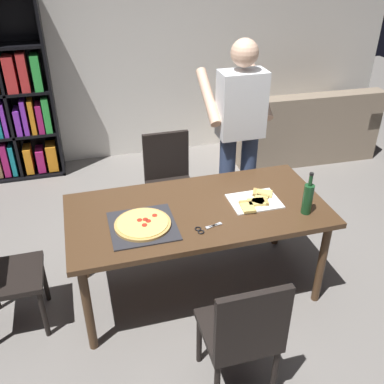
{
  "coord_description": "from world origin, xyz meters",
  "views": [
    {
      "loc": [
        -0.74,
        -2.51,
        2.46
      ],
      "look_at": [
        0.0,
        0.15,
        0.8
      ],
      "focal_mm": 41.07,
      "sensor_mm": 36.0,
      "label": 1
    }
  ],
  "objects_px": {
    "couch": "(300,131)",
    "wine_bottle": "(308,198)",
    "person_serving_pizza": "(239,129)",
    "chair_near_camera": "(244,331)",
    "chair_far_side": "(169,176)",
    "dining_table": "(198,217)",
    "pepperoni_pizza_on_tray": "(143,225)",
    "kitchen_scissors": "(205,229)"
  },
  "relations": [
    {
      "from": "dining_table",
      "to": "wine_bottle",
      "type": "xyz_separation_m",
      "value": [
        0.72,
        -0.25,
        0.19
      ]
    },
    {
      "from": "person_serving_pizza",
      "to": "kitchen_scissors",
      "type": "distance_m",
      "value": 1.16
    },
    {
      "from": "pepperoni_pizza_on_tray",
      "to": "wine_bottle",
      "type": "relative_size",
      "value": 1.39
    },
    {
      "from": "person_serving_pizza",
      "to": "pepperoni_pizza_on_tray",
      "type": "relative_size",
      "value": 3.99
    },
    {
      "from": "couch",
      "to": "pepperoni_pizza_on_tray",
      "type": "bearing_deg",
      "value": -137.76
    },
    {
      "from": "couch",
      "to": "person_serving_pizza",
      "type": "height_order",
      "value": "person_serving_pizza"
    },
    {
      "from": "couch",
      "to": "wine_bottle",
      "type": "xyz_separation_m",
      "value": [
        -1.18,
        -2.24,
        0.57
      ]
    },
    {
      "from": "dining_table",
      "to": "couch",
      "type": "distance_m",
      "value": 2.77
    },
    {
      "from": "person_serving_pizza",
      "to": "wine_bottle",
      "type": "bearing_deg",
      "value": -81.67
    },
    {
      "from": "dining_table",
      "to": "chair_near_camera",
      "type": "bearing_deg",
      "value": -90.0
    },
    {
      "from": "dining_table",
      "to": "chair_far_side",
      "type": "relative_size",
      "value": 2.05
    },
    {
      "from": "dining_table",
      "to": "pepperoni_pizza_on_tray",
      "type": "xyz_separation_m",
      "value": [
        -0.41,
        -0.11,
        0.09
      ]
    },
    {
      "from": "dining_table",
      "to": "person_serving_pizza",
      "type": "distance_m",
      "value": 0.97
    },
    {
      "from": "couch",
      "to": "chair_near_camera",
      "type": "bearing_deg",
      "value": -123.01
    },
    {
      "from": "chair_far_side",
      "to": "person_serving_pizza",
      "type": "height_order",
      "value": "person_serving_pizza"
    },
    {
      "from": "chair_near_camera",
      "to": "person_serving_pizza",
      "type": "relative_size",
      "value": 0.51
    },
    {
      "from": "chair_far_side",
      "to": "pepperoni_pizza_on_tray",
      "type": "height_order",
      "value": "chair_far_side"
    },
    {
      "from": "chair_far_side",
      "to": "couch",
      "type": "height_order",
      "value": "chair_far_side"
    },
    {
      "from": "chair_near_camera",
      "to": "pepperoni_pizza_on_tray",
      "type": "xyz_separation_m",
      "value": [
        -0.41,
        0.82,
        0.25
      ]
    },
    {
      "from": "chair_far_side",
      "to": "person_serving_pizza",
      "type": "bearing_deg",
      "value": -20.99
    },
    {
      "from": "person_serving_pizza",
      "to": "wine_bottle",
      "type": "distance_m",
      "value": 0.99
    },
    {
      "from": "couch",
      "to": "pepperoni_pizza_on_tray",
      "type": "relative_size",
      "value": 3.94
    },
    {
      "from": "person_serving_pizza",
      "to": "pepperoni_pizza_on_tray",
      "type": "xyz_separation_m",
      "value": [
        -0.99,
        -0.83,
        -0.23
      ]
    },
    {
      "from": "couch",
      "to": "pepperoni_pizza_on_tray",
      "type": "height_order",
      "value": "couch"
    },
    {
      "from": "chair_near_camera",
      "to": "wine_bottle",
      "type": "height_order",
      "value": "wine_bottle"
    },
    {
      "from": "person_serving_pizza",
      "to": "pepperoni_pizza_on_tray",
      "type": "height_order",
      "value": "person_serving_pizza"
    },
    {
      "from": "dining_table",
      "to": "wine_bottle",
      "type": "bearing_deg",
      "value": -19.47
    },
    {
      "from": "pepperoni_pizza_on_tray",
      "to": "kitchen_scissors",
      "type": "bearing_deg",
      "value": -19.89
    },
    {
      "from": "chair_near_camera",
      "to": "wine_bottle",
      "type": "relative_size",
      "value": 2.85
    },
    {
      "from": "chair_near_camera",
      "to": "person_serving_pizza",
      "type": "distance_m",
      "value": 1.81
    },
    {
      "from": "couch",
      "to": "kitchen_scissors",
      "type": "distance_m",
      "value": 2.99
    },
    {
      "from": "wine_bottle",
      "to": "kitchen_scissors",
      "type": "bearing_deg",
      "value": -179.94
    },
    {
      "from": "wine_bottle",
      "to": "dining_table",
      "type": "bearing_deg",
      "value": 160.53
    },
    {
      "from": "person_serving_pizza",
      "to": "wine_bottle",
      "type": "height_order",
      "value": "person_serving_pizza"
    },
    {
      "from": "person_serving_pizza",
      "to": "pepperoni_pizza_on_tray",
      "type": "distance_m",
      "value": 1.31
    },
    {
      "from": "person_serving_pizza",
      "to": "wine_bottle",
      "type": "relative_size",
      "value": 5.54
    },
    {
      "from": "dining_table",
      "to": "person_serving_pizza",
      "type": "xyz_separation_m",
      "value": [
        0.57,
        0.71,
        0.32
      ]
    },
    {
      "from": "chair_near_camera",
      "to": "couch",
      "type": "distance_m",
      "value": 3.49
    },
    {
      "from": "chair_far_side",
      "to": "couch",
      "type": "relative_size",
      "value": 0.52
    },
    {
      "from": "kitchen_scissors",
      "to": "chair_near_camera",
      "type": "bearing_deg",
      "value": -87.85
    },
    {
      "from": "dining_table",
      "to": "chair_near_camera",
      "type": "height_order",
      "value": "chair_near_camera"
    },
    {
      "from": "person_serving_pizza",
      "to": "dining_table",
      "type": "bearing_deg",
      "value": -128.77
    }
  ]
}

